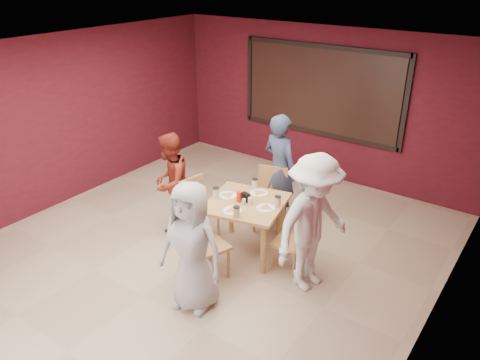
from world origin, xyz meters
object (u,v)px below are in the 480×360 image
Objects in this scene: diner_back at (280,169)px; diner_left at (170,182)px; chair_back at (271,194)px; chair_right at (293,240)px; chair_front at (203,244)px; diner_front at (192,247)px; chair_left at (197,204)px; diner_right at (313,224)px; dining_table at (246,208)px.

diner_left is at bearing 59.04° from diner_back.
chair_right is (0.88, -0.82, -0.08)m from chair_back.
chair_back is 0.62× the size of diner_left.
chair_front is 0.58× the size of diner_front.
diner_left is at bearing -142.07° from chair_back.
chair_right is at bearing 2.28° from chair_left.
diner_right is (1.22, -0.98, 0.36)m from chair_back.
diner_front is (0.99, -1.24, 0.30)m from chair_left.
chair_left is 1.39m from diner_back.
diner_front is 0.90× the size of diner_right.
diner_right reaches higher than diner_back.
diner_left is (-0.47, -0.05, 0.25)m from chair_left.
chair_back is 0.54× the size of diner_back.
dining_table is at bearing 110.61° from diner_back.
chair_right is 1.49m from diner_front.
chair_left is 1.98m from diner_right.
diner_front is at bearing -115.16° from chair_right.
chair_right is 0.50× the size of diner_front.
diner_left is (-1.32, -0.11, 0.07)m from dining_table.
dining_table is at bearing 3.79° from chair_left.
diner_front is at bearing 110.79° from diner_back.
chair_right is (0.76, 0.01, -0.24)m from dining_table.
chair_left is at bearing -129.49° from chair_back.
chair_right is 2.10m from diner_left.
dining_table reaches higher than chair_front.
dining_table is at bearing 84.35° from chair_front.
chair_right is 1.44m from diner_back.
dining_table is at bearing 74.81° from diner_left.
chair_front is 1.94m from diner_back.
diner_right reaches higher than dining_table.
diner_back is at bearing 57.14° from chair_left.
chair_front is at bearing 134.36° from diner_right.
chair_back is 0.53× the size of diner_right.
dining_table is 1.30× the size of chair_front.
chair_back is (-0.12, 0.83, -0.16)m from dining_table.
diner_front is at bearing -82.97° from chair_back.
diner_back reaches higher than chair_back.
diner_back is (-0.03, 1.91, 0.35)m from chair_front.
chair_front reaches higher than chair_right.
diner_left reaches higher than chair_left.
diner_right reaches higher than chair_front.
chair_right is 0.53× the size of diner_left.
chair_back is 1.54m from diner_left.
diner_left is (-1.24, 0.73, 0.24)m from chair_front.
diner_left is at bearing 131.05° from diner_front.
chair_back is at bearing 87.24° from diner_front.
chair_back is at bearing 50.51° from chair_left.
diner_front is 1.89m from diner_left.
diner_left is 0.85× the size of diner_right.
diner_left is 2.42m from diner_right.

